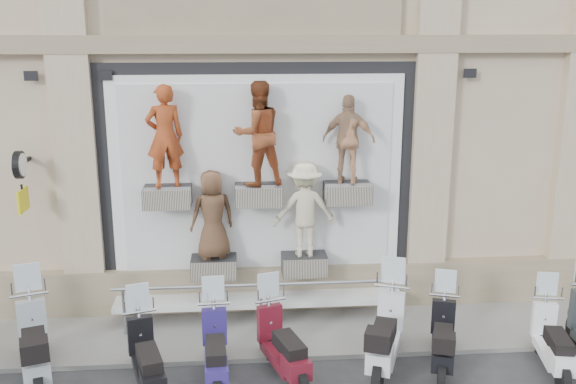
% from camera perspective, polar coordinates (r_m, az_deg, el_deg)
% --- Properties ---
extents(sidewalk, '(16.00, 2.20, 0.08)m').
position_cam_1_polar(sidewalk, '(11.41, -2.41, -12.04)').
color(sidewalk, gray).
rests_on(sidewalk, ground).
extents(shop_vitrine, '(5.60, 0.92, 4.30)m').
position_cam_1_polar(shop_vitrine, '(11.19, -2.37, 0.38)').
color(shop_vitrine, black).
rests_on(shop_vitrine, ground).
extents(guard_rail, '(5.06, 0.10, 0.93)m').
position_cam_1_polar(guard_rail, '(11.13, -2.41, -10.32)').
color(guard_rail, '#9EA0A5').
rests_on(guard_rail, ground).
extents(clock_sign_bracket, '(0.10, 0.80, 1.02)m').
position_cam_1_polar(clock_sign_bracket, '(11.38, -22.68, 1.54)').
color(clock_sign_bracket, black).
rests_on(clock_sign_bracket, ground).
extents(scooter_c, '(1.21, 2.12, 1.65)m').
position_cam_1_polar(scooter_c, '(10.23, -21.72, -11.50)').
color(scooter_c, '#93999F').
rests_on(scooter_c, ground).
extents(scooter_d, '(1.01, 1.88, 1.46)m').
position_cam_1_polar(scooter_d, '(9.56, -12.52, -13.29)').
color(scooter_d, black).
rests_on(scooter_d, ground).
extents(scooter_e, '(0.62, 1.83, 1.47)m').
position_cam_1_polar(scooter_e, '(9.62, -6.49, -12.82)').
color(scooter_e, navy).
rests_on(scooter_e, ground).
extents(scooter_f, '(1.05, 1.90, 1.48)m').
position_cam_1_polar(scooter_f, '(9.68, -0.48, -12.50)').
color(scooter_f, '#550E1A').
rests_on(scooter_f, ground).
extents(scooter_g, '(1.27, 2.09, 1.63)m').
position_cam_1_polar(scooter_g, '(9.95, 8.71, -11.40)').
color(scooter_g, silver).
rests_on(scooter_g, ground).
extents(scooter_h, '(1.03, 1.83, 1.43)m').
position_cam_1_polar(scooter_h, '(10.20, 13.66, -11.61)').
color(scooter_h, black).
rests_on(scooter_h, ground).
extents(scooter_i, '(0.84, 1.81, 1.41)m').
position_cam_1_polar(scooter_i, '(10.64, 22.57, -11.29)').
color(scooter_i, white).
rests_on(scooter_i, ground).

